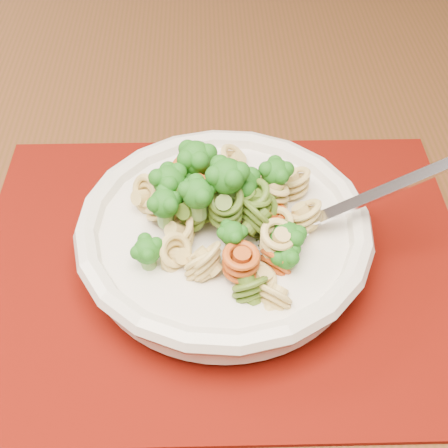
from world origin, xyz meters
name	(u,v)px	position (x,y,z in m)	size (l,w,h in m)	color
dining_table	(187,271)	(0.34, -0.01, 0.65)	(1.56, 1.29, 0.75)	#522B17
placemat	(223,263)	(0.34, -0.10, 0.76)	(0.41, 0.32, 0.00)	#550803
pasta_bowl	(224,234)	(0.34, -0.09, 0.79)	(0.24, 0.24, 0.05)	silver
pasta_broccoli_heap	(224,219)	(0.34, -0.09, 0.80)	(0.21, 0.21, 0.06)	tan
fork	(289,231)	(0.38, -0.12, 0.80)	(0.19, 0.02, 0.01)	silver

